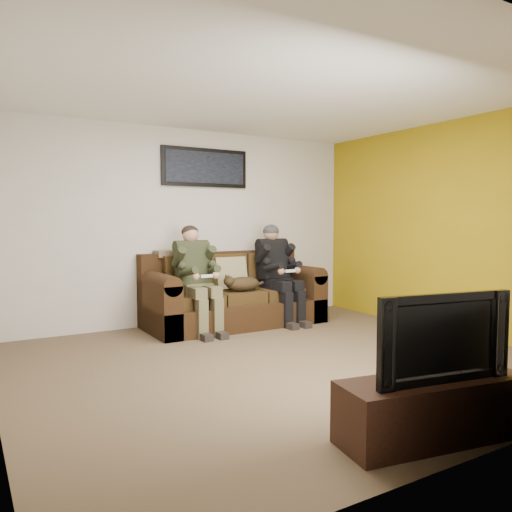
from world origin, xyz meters
TOP-DOWN VIEW (x-y plane):
  - floor at (0.00, 0.00)m, footprint 5.00×5.00m
  - ceiling at (0.00, 0.00)m, footprint 5.00×5.00m
  - wall_back at (0.00, 2.25)m, footprint 5.00×0.00m
  - wall_front at (0.00, -2.25)m, footprint 5.00×0.00m
  - wall_right at (2.50, 0.00)m, footprint 0.00×4.50m
  - accent_wall_right at (2.49, 0.00)m, footprint 0.00×4.50m
  - sofa at (0.42, 1.83)m, footprint 2.33×1.01m
  - throw_pillow at (0.42, 1.88)m, footprint 0.44×0.21m
  - throw_blanket at (-0.29, 2.13)m, footprint 0.48×0.23m
  - person_left at (-0.18, 1.64)m, footprint 0.51×0.87m
  - person_right at (1.02, 1.64)m, footprint 0.51×0.86m
  - cat at (0.44, 1.60)m, footprint 0.66×0.26m
  - framed_poster at (0.22, 2.22)m, footprint 1.25×0.05m
  - tv_stand at (-0.16, -1.95)m, footprint 1.29×0.61m
  - television at (-0.16, -1.95)m, footprint 0.96×0.29m

SIDE VIEW (x-z plane):
  - floor at x=0.00m, z-range 0.00..0.00m
  - tv_stand at x=-0.16m, z-range 0.00..0.39m
  - sofa at x=0.42m, z-range -0.12..0.84m
  - cat at x=0.44m, z-range 0.45..0.69m
  - television at x=-0.16m, z-range 0.39..0.94m
  - throw_pillow at x=0.42m, z-range 0.46..0.90m
  - person_left at x=-0.18m, z-range 0.09..1.41m
  - person_right at x=1.02m, z-range 0.09..1.42m
  - throw_blanket at x=-0.29m, z-range 0.91..0.99m
  - wall_back at x=0.00m, z-range -1.20..3.80m
  - wall_front at x=0.00m, z-range -1.20..3.80m
  - wall_right at x=2.50m, z-range -0.95..3.55m
  - accent_wall_right at x=2.49m, z-range -0.95..3.55m
  - framed_poster at x=0.22m, z-range 1.84..2.36m
  - ceiling at x=0.00m, z-range 2.60..2.60m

